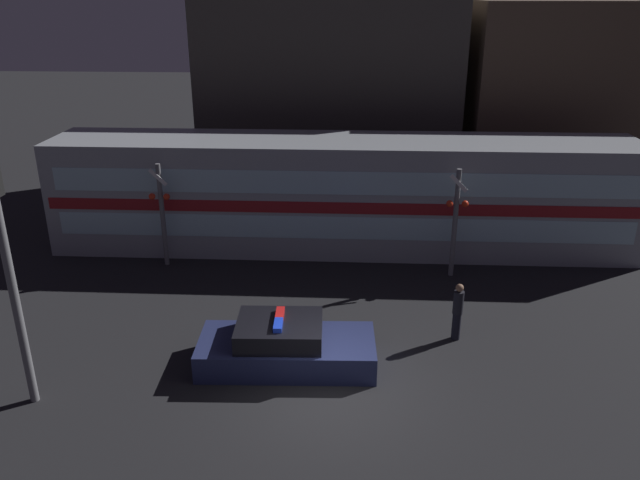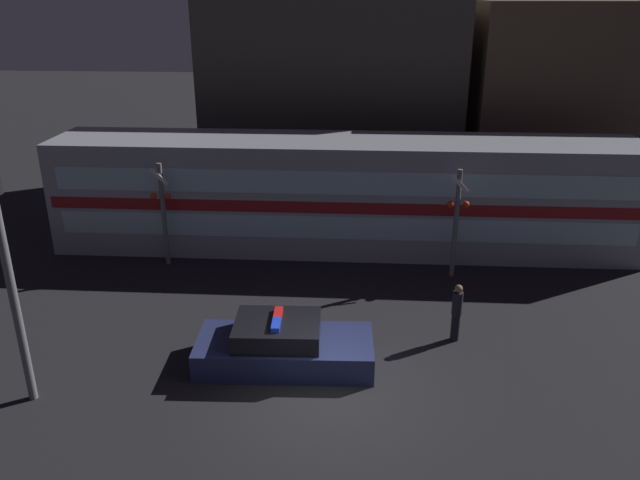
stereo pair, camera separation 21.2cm
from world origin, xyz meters
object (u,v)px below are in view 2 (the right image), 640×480
police_car (283,347)px  crossing_signal_near (456,220)px  train (344,194)px  traffic_light_corner (5,259)px  pedestrian (457,312)px

police_car → crossing_signal_near: 7.33m
train → traffic_light_corner: 11.72m
police_car → traffic_light_corner: (-5.43, -1.75, 2.92)m
crossing_signal_near → police_car: bearing=-131.4°
pedestrian → train: bearing=115.9°
train → crossing_signal_near: bearing=-34.0°
pedestrian → traffic_light_corner: 10.57m
crossing_signal_near → traffic_light_corner: (-10.19, -7.14, 1.49)m
police_car → traffic_light_corner: 6.41m
crossing_signal_near → pedestrian: bearing=-96.4°
police_car → traffic_light_corner: bearing=-164.1°
crossing_signal_near → traffic_light_corner: size_ratio=0.62×
train → traffic_light_corner: (-6.66, -9.53, 1.48)m
traffic_light_corner → pedestrian: bearing=18.0°
pedestrian → traffic_light_corner: (-9.75, -3.18, 2.59)m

